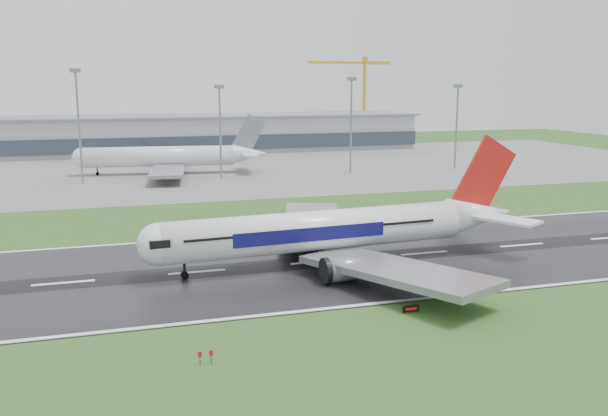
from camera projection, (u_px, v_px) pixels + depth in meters
name	position (u px, v px, depth m)	size (l,w,h in m)	color
ground	(197.00, 272.00, 101.38)	(520.00, 520.00, 0.00)	#284D1C
runway	(197.00, 272.00, 101.37)	(400.00, 45.00, 0.10)	black
apron	(151.00, 170.00, 218.96)	(400.00, 130.00, 0.08)	slate
terminal	(142.00, 135.00, 273.96)	(240.00, 36.00, 15.00)	#92959C
main_airliner	(343.00, 205.00, 104.92)	(66.58, 63.41, 19.66)	white
parked_airliner	(167.00, 146.00, 208.72)	(63.59, 59.20, 18.64)	silver
tower_crane	(364.00, 100.00, 315.59)	(42.65, 2.33, 42.27)	gold
runway_sign	(411.00, 309.00, 83.47)	(2.30, 0.26, 1.04)	black
floodmast_2	(79.00, 129.00, 186.37)	(0.64, 0.64, 32.54)	gray
floodmast_3	(220.00, 134.00, 198.39)	(0.64, 0.64, 27.88)	gray
floodmast_4	(351.00, 127.00, 210.26)	(0.64, 0.64, 30.28)	gray
floodmast_5	(456.00, 129.00, 221.39)	(0.64, 0.64, 27.95)	gray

